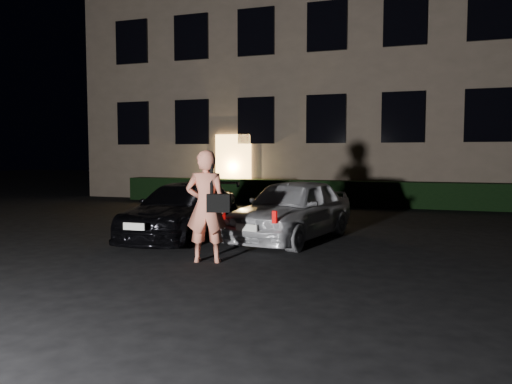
% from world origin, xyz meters
% --- Properties ---
extents(ground, '(80.00, 80.00, 0.00)m').
position_xyz_m(ground, '(0.00, 0.00, 0.00)').
color(ground, black).
rests_on(ground, ground).
extents(building, '(20.00, 8.11, 12.00)m').
position_xyz_m(building, '(-0.00, 14.99, 6.00)').
color(building, '#6B5B4D').
rests_on(building, ground).
extents(hedge, '(15.00, 0.70, 0.85)m').
position_xyz_m(hedge, '(0.00, 10.50, 0.42)').
color(hedge, black).
rests_on(hedge, ground).
extents(sedan, '(1.81, 4.02, 1.13)m').
position_xyz_m(sedan, '(-1.57, 2.93, 0.57)').
color(sedan, black).
rests_on(sedan, ground).
extents(hatch, '(2.19, 3.92, 1.26)m').
position_xyz_m(hatch, '(0.74, 3.30, 0.63)').
color(hatch, silver).
rests_on(hatch, ground).
extents(man, '(0.82, 0.58, 1.82)m').
position_xyz_m(man, '(-0.03, 0.75, 0.92)').
color(man, '#E27F62').
rests_on(man, ground).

